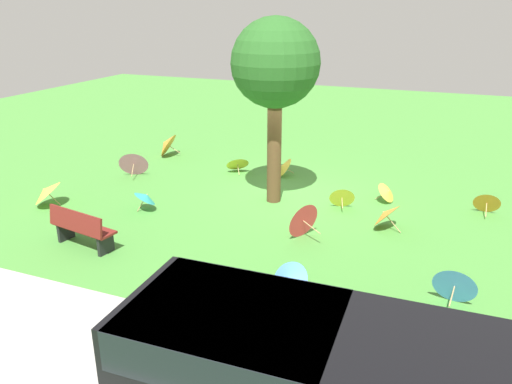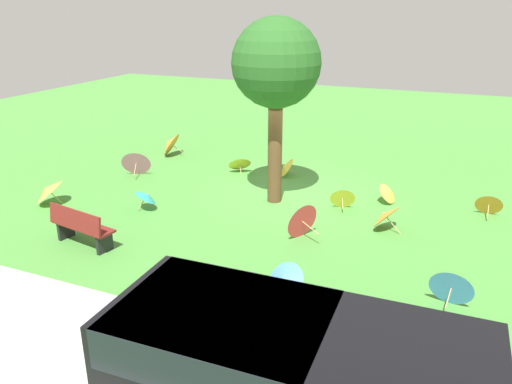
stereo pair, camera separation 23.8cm
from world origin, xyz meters
name	(u,v)px [view 1 (the left image)]	position (x,y,z in m)	size (l,w,h in m)	color
ground	(289,196)	(0.00, 0.00, 0.00)	(40.00, 40.00, 0.00)	#478C38
road_strip	(114,381)	(0.00, 7.91, 0.00)	(40.00, 3.69, 0.01)	#B2AFA8
van_dark	(292,365)	(-2.57, 7.70, 0.91)	(4.64, 2.21, 1.53)	black
park_bench	(81,228)	(3.21, 4.68, 0.47)	(1.66, 0.75, 0.90)	maroon
shade_tree	(275,66)	(0.28, 0.49, 3.58)	(2.24, 2.24, 4.78)	brown
parasol_orange_0	(385,214)	(-2.79, 1.21, 0.37)	(0.82, 0.92, 0.71)	tan
parasol_yellow_0	(283,167)	(0.71, -1.58, 0.31)	(0.71, 0.79, 0.61)	tan
parasol_yellow_1	(46,191)	(5.72, 3.07, 0.41)	(1.08, 1.12, 0.74)	tan
parasol_yellow_2	(237,162)	(2.19, -1.41, 0.33)	(0.94, 0.91, 0.63)	tan
parasol_teal_0	(146,197)	(3.09, 2.36, 0.38)	(0.82, 0.82, 0.60)	tan
parasol_yellow_3	(342,196)	(-1.55, 0.29, 0.32)	(0.75, 0.68, 0.65)	tan
parasol_orange_1	(166,144)	(5.24, -2.15, 0.44)	(0.90, 1.02, 0.87)	tan
parasol_pink_1	(134,163)	(5.00, 0.13, 0.43)	(1.04, 0.91, 0.86)	tan
parasol_yellow_4	(387,192)	(-2.59, -0.55, 0.29)	(0.62, 0.68, 0.55)	tan
parasol_blue_1	(455,284)	(-4.41, 3.99, 0.38)	(0.81, 0.74, 0.77)	tan
parasol_orange_3	(487,201)	(-5.05, -0.71, 0.32)	(0.66, 0.69, 0.65)	tan
parasol_red_1	(301,219)	(-1.06, 2.36, 0.43)	(0.92, 0.90, 0.86)	tan
parasol_blue_2	(288,280)	(-1.58, 4.83, 0.31)	(0.87, 0.77, 0.63)	tan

